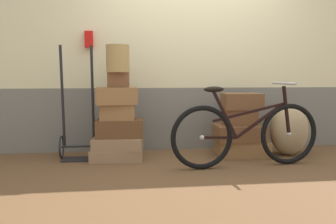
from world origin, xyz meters
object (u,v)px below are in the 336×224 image
(suitcase_1, at_px, (118,143))
(suitcase_8, at_px, (239,117))
(suitcase_9, at_px, (242,101))
(wicker_basket, at_px, (118,59))
(suitcase_4, at_px, (117,96))
(bicycle, at_px, (246,134))
(suitcase_6, at_px, (242,147))
(suitcase_7, at_px, (239,133))
(suitcase_2, at_px, (120,128))
(burlap_sack, at_px, (289,129))
(suitcase_0, at_px, (117,154))
(luggage_trolley, at_px, (78,132))
(suitcase_3, at_px, (118,112))
(suitcase_5, at_px, (118,80))

(suitcase_1, relative_size, suitcase_8, 1.45)
(suitcase_9, bearing_deg, wicker_basket, -175.94)
(suitcase_4, bearing_deg, bicycle, -21.50)
(suitcase_6, bearing_deg, suitcase_7, -137.76)
(suitcase_2, distance_m, suitcase_8, 1.44)
(suitcase_6, relative_size, burlap_sack, 0.95)
(suitcase_0, height_order, bicycle, bicycle)
(luggage_trolley, xyz_separation_m, burlap_sack, (2.55, -0.16, 0.00))
(suitcase_3, relative_size, suitcase_5, 1.62)
(suitcase_9, bearing_deg, suitcase_5, -176.43)
(suitcase_7, bearing_deg, suitcase_5, -179.54)
(suitcase_0, xyz_separation_m, suitcase_7, (1.47, -0.02, 0.22))
(suitcase_3, bearing_deg, bicycle, -14.80)
(suitcase_6, bearing_deg, wicker_basket, -174.26)
(suitcase_4, xyz_separation_m, suitcase_7, (1.46, -0.00, -0.46))
(suitcase_3, distance_m, suitcase_4, 0.19)
(bicycle, bearing_deg, suitcase_5, 159.39)
(luggage_trolley, xyz_separation_m, bicycle, (1.84, -0.62, 0.04))
(suitcase_7, bearing_deg, suitcase_4, -178.49)
(suitcase_8, bearing_deg, suitcase_6, 24.77)
(suitcase_0, xyz_separation_m, luggage_trolley, (-0.45, 0.12, 0.25))
(suitcase_2, height_order, suitcase_7, suitcase_2)
(suitcase_9, distance_m, bicycle, 0.61)
(luggage_trolley, bearing_deg, suitcase_8, -3.50)
(suitcase_5, height_order, wicker_basket, wicker_basket)
(suitcase_6, bearing_deg, suitcase_9, -145.12)
(suitcase_0, xyz_separation_m, suitcase_8, (1.47, 0.01, 0.41))
(suitcase_1, bearing_deg, bicycle, -12.61)
(suitcase_8, bearing_deg, suitcase_1, -173.60)
(suitcase_1, relative_size, wicker_basket, 1.83)
(wicker_basket, bearing_deg, bicycle, -20.08)
(bicycle, bearing_deg, suitcase_8, 79.59)
(suitcase_2, distance_m, wicker_basket, 0.80)
(suitcase_1, bearing_deg, wicker_basket, 67.00)
(wicker_basket, bearing_deg, suitcase_3, -112.61)
(suitcase_3, relative_size, suitcase_7, 0.68)
(suitcase_1, xyz_separation_m, suitcase_5, (0.01, 0.03, 0.73))
(wicker_basket, bearing_deg, luggage_trolley, 165.44)
(wicker_basket, bearing_deg, suitcase_4, -144.92)
(suitcase_4, xyz_separation_m, burlap_sack, (2.10, -0.02, -0.43))
(suitcase_5, relative_size, burlap_sack, 0.38)
(suitcase_0, xyz_separation_m, suitcase_1, (0.01, -0.02, 0.13))
(suitcase_2, bearing_deg, suitcase_1, -121.18)
(suitcase_1, xyz_separation_m, burlap_sack, (2.09, -0.02, 0.12))
(burlap_sack, bearing_deg, wicker_basket, 179.07)
(suitcase_1, xyz_separation_m, suitcase_7, (1.45, -0.00, 0.09))
(suitcase_6, height_order, luggage_trolley, luggage_trolley)
(suitcase_2, height_order, suitcase_6, suitcase_2)
(suitcase_9, bearing_deg, bicycle, -99.50)
(suitcase_2, distance_m, suitcase_3, 0.20)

